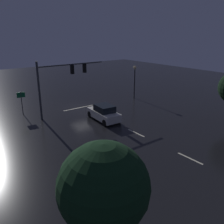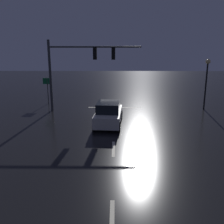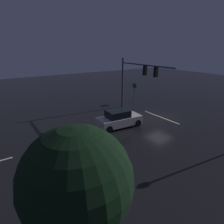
{
  "view_description": "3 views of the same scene",
  "coord_description": "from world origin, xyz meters",
  "views": [
    {
      "loc": [
        14.31,
        25.32,
        9.02
      ],
      "look_at": [
        0.57,
        7.0,
        1.39
      ],
      "focal_mm": 38.68,
      "sensor_mm": 36.0,
      "label": 1
    },
    {
      "loc": [
        -0.1,
        23.06,
        5.47
      ],
      "look_at": [
        0.13,
        7.0,
        1.37
      ],
      "focal_mm": 40.02,
      "sensor_mm": 36.0,
      "label": 2
    },
    {
      "loc": [
        -14.05,
        15.76,
        7.47
      ],
      "look_at": [
        1.19,
        5.63,
        1.35
      ],
      "focal_mm": 31.46,
      "sensor_mm": 36.0,
      "label": 3
    }
  ],
  "objects": [
    {
      "name": "lane_dash_near",
      "position": [
        0.0,
        16.0,
        0.0
      ],
      "size": [
        0.16,
        2.2,
        0.01
      ],
      "primitive_type": "cube",
      "rotation": [
        0.0,
        0.0,
        1.57
      ],
      "color": "beige",
      "rests_on": "ground_plane"
    },
    {
      "name": "route_sign",
      "position": [
        6.75,
        -1.83,
        1.91
      ],
      "size": [
        0.9,
        0.17,
        2.65
      ],
      "color": "#383A3D",
      "rests_on": "ground_plane"
    },
    {
      "name": "car_approaching",
      "position": [
        0.4,
        5.33,
        0.8
      ],
      "size": [
        2.16,
        4.47,
        1.7
      ],
      "color": "silver",
      "rests_on": "ground_plane"
    },
    {
      "name": "traffic_signal_assembly",
      "position": [
        3.0,
        1.06,
        4.36
      ],
      "size": [
        8.05,
        0.47,
        6.2
      ],
      "color": "#383A3D",
      "rests_on": "ground_plane"
    },
    {
      "name": "street_lamp_left_kerb",
      "position": [
        -8.29,
        0.45,
        3.24
      ],
      "size": [
        0.44,
        0.44,
        4.57
      ],
      "color": "black",
      "rests_on": "ground_plane"
    },
    {
      "name": "lane_dash_mid",
      "position": [
        0.0,
        10.0,
        0.0
      ],
      "size": [
        0.16,
        2.2,
        0.01
      ],
      "primitive_type": "cube",
      "rotation": [
        0.0,
        0.0,
        1.57
      ],
      "color": "beige",
      "rests_on": "ground_plane"
    },
    {
      "name": "lane_dash_far",
      "position": [
        0.0,
        4.0,
        0.0
      ],
      "size": [
        0.16,
        2.2,
        0.01
      ],
      "primitive_type": "cube",
      "rotation": [
        0.0,
        0.0,
        1.57
      ],
      "color": "beige",
      "rests_on": "ground_plane"
    },
    {
      "name": "stop_bar",
      "position": [
        0.0,
        -0.13,
        0.0
      ],
      "size": [
        5.0,
        0.16,
        0.01
      ],
      "primitive_type": "cube",
      "color": "beige",
      "rests_on": "ground_plane"
    },
    {
      "name": "ground_plane",
      "position": [
        0.0,
        0.0,
        0.0
      ],
      "size": [
        80.0,
        80.0,
        0.0
      ],
      "primitive_type": "plane",
      "color": "black"
    }
  ]
}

